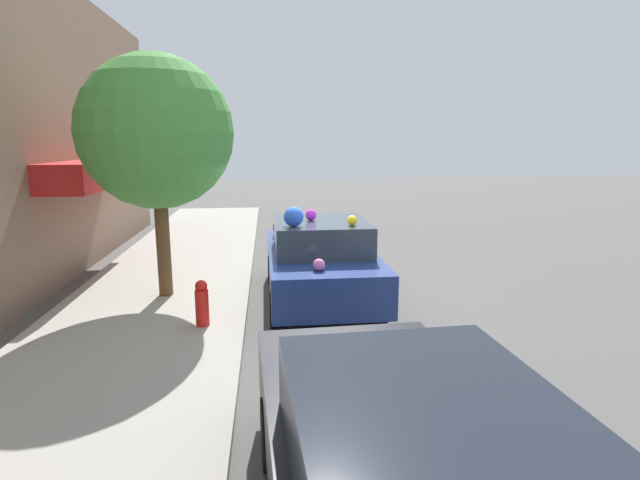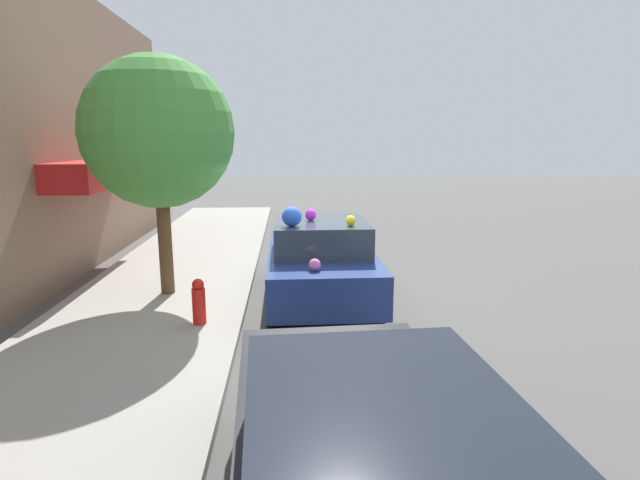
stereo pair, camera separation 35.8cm
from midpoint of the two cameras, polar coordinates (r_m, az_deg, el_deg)
ground_plane at (r=9.14m, az=-0.07°, el=-6.92°), size 60.00×60.00×0.00m
sidewalk_curb at (r=9.36m, az=-16.92°, el=-6.56°), size 24.00×3.20×0.14m
building_facade at (r=9.84m, az=-30.62°, el=10.56°), size 18.00×1.20×6.09m
street_tree at (r=9.10m, az=-16.90°, el=11.62°), size 2.60×2.60×4.16m
fire_hydrant at (r=7.72m, az=-12.39°, el=-6.90°), size 0.20×0.20×0.70m
art_car at (r=8.93m, az=1.12°, el=-2.28°), size 3.97×1.88×1.81m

